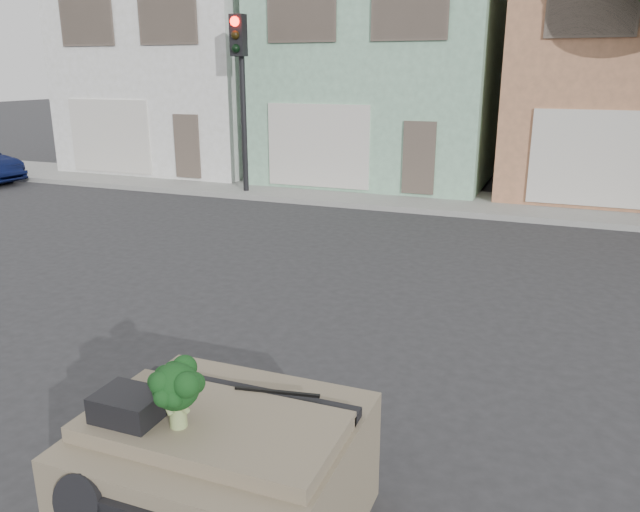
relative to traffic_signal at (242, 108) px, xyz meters
The scene contains 9 objects.
ground_plane 11.79m from the traffic_signal, 55.62° to the right, with size 120.00×120.00×0.00m, color #303033.
sidewalk 7.03m from the traffic_signal, ahead, with size 40.00×3.00×0.15m, color gray.
townhouse_white 6.84m from the traffic_signal, 131.99° to the left, with size 7.20×8.20×7.55m, color white.
townhouse_mint 5.96m from the traffic_signal, 59.04° to the left, with size 7.20×8.20×7.55m, color #8EC09F.
traffic_signal is the anchor object (origin of this frame).
car_dashboard 14.23m from the traffic_signal, 62.53° to the right, with size 2.00×1.80×1.12m, color #766953.
instrument_hump 14.21m from the traffic_signal, 65.26° to the right, with size 0.48×0.38×0.20m, color black.
wiper_arm 13.96m from the traffic_signal, 60.78° to the right, with size 0.70×0.03×0.02m, color black.
broccoli 14.34m from the traffic_signal, 63.74° to the right, with size 0.41×0.41×0.50m, color black.
Camera 1 is at (2.23, -6.64, 3.60)m, focal length 35.00 mm.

